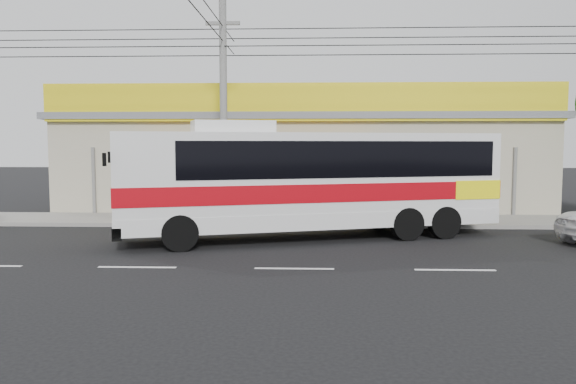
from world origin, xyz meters
The scene contains 7 objects.
ground centered at (0.00, 0.00, 0.00)m, with size 120.00×120.00×0.00m, color black.
sidewalk centered at (0.00, 6.00, 0.07)m, with size 30.00×3.20×0.15m, color gray.
lane_markings centered at (0.00, -2.50, 0.00)m, with size 50.00×0.12×0.01m, color silver, non-canonical shape.
storefront_building centered at (-0.01, 11.54, 2.30)m, with size 22.60×9.20×5.70m.
coach_bus centered at (0.61, 2.16, 2.07)m, with size 12.75×6.22×3.86m.
motorbike_red centered at (-3.62, 5.18, 0.62)m, with size 0.63×1.80×0.95m, color maroon.
utility_pole centered at (-2.79, 4.20, 6.86)m, with size 34.00×14.00×8.31m.
Camera 1 is at (0.39, -16.37, 3.12)m, focal length 35.00 mm.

